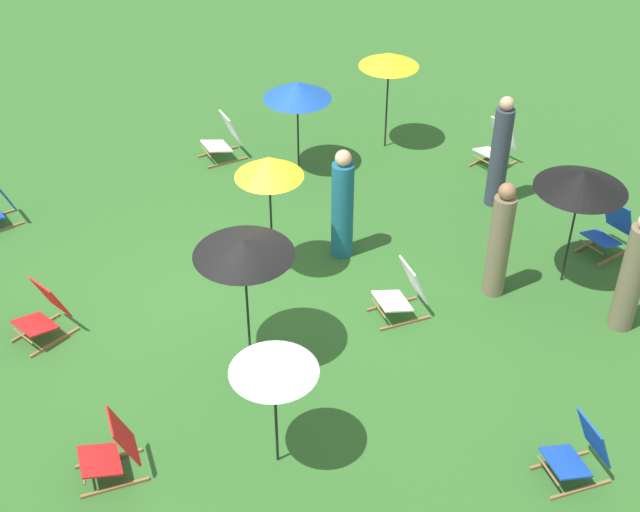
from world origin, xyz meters
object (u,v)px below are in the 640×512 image
at_px(deckchair_4, 224,139).
at_px(deckchair_0, 609,230).
at_px(deckchair_6, 403,293).
at_px(umbrella_1, 269,167).
at_px(person_3, 500,154).
at_px(deckchair_3, 112,451).
at_px(umbrella_2, 582,180).
at_px(person_2, 342,207).
at_px(person_0, 632,275).
at_px(deckchair_8, 579,453).
at_px(umbrella_4, 274,362).
at_px(umbrella_3, 389,60).
at_px(umbrella_0, 297,90).
at_px(deckchair_2, 497,145).
at_px(umbrella_5, 244,247).
at_px(person_1, 499,242).
at_px(deckchair_5, 44,313).

bearing_deg(deckchair_4, deckchair_0, 37.08).
relative_size(deckchair_4, deckchair_6, 0.98).
distance_m(deckchair_6, umbrella_1, 2.49).
xyz_separation_m(deckchair_0, person_3, (-1.93, -0.50, 0.54)).
distance_m(deckchair_3, umbrella_2, 6.93).
xyz_separation_m(umbrella_2, person_2, (-2.32, -2.29, -0.86)).
height_order(deckchair_4, person_0, person_0).
relative_size(deckchair_3, deckchair_8, 0.99).
bearing_deg(deckchair_6, deckchair_0, 94.21).
bearing_deg(person_0, person_2, -45.50).
relative_size(deckchair_6, umbrella_4, 0.51).
bearing_deg(deckchair_3, umbrella_1, 136.48).
bearing_deg(deckchair_8, deckchair_3, -108.92).
height_order(deckchair_4, person_2, person_2).
relative_size(deckchair_4, umbrella_1, 0.42).
bearing_deg(person_0, deckchair_6, -26.17).
bearing_deg(umbrella_3, umbrella_2, -3.36).
bearing_deg(person_0, umbrella_0, -64.58).
bearing_deg(umbrella_3, deckchair_6, -34.33).
xyz_separation_m(deckchair_2, umbrella_5, (1.92, -6.09, 1.39)).
bearing_deg(umbrella_0, person_1, 6.10).
relative_size(deckchair_0, umbrella_3, 0.46).
relative_size(umbrella_3, umbrella_5, 0.96).
height_order(deckchair_0, umbrella_2, umbrella_2).
relative_size(deckchair_6, person_2, 0.48).
xyz_separation_m(deckchair_3, umbrella_1, (-2.17, 3.37, 1.45)).
bearing_deg(deckchair_3, umbrella_4, 76.13).
relative_size(deckchair_0, deckchair_5, 0.97).
bearing_deg(umbrella_3, deckchair_3, -58.44).
distance_m(deckchair_8, umbrella_2, 3.87).
bearing_deg(deckchair_0, deckchair_2, 170.57).
distance_m(deckchair_6, umbrella_2, 2.84).
xyz_separation_m(umbrella_5, person_2, (-1.23, 2.30, -0.92)).
relative_size(person_1, person_3, 0.94).
xyz_separation_m(deckchair_2, deckchair_5, (0.03, -8.13, 0.00)).
xyz_separation_m(umbrella_1, person_0, (3.59, 3.34, -0.97)).
bearing_deg(deckchair_3, person_3, 117.56).
xyz_separation_m(deckchair_6, umbrella_0, (-4.09, 0.92, 1.14)).
height_order(deckchair_8, person_0, person_0).
height_order(deckchair_6, umbrella_3, umbrella_3).
xyz_separation_m(deckchair_8, person_0, (-1.46, 2.45, 0.48)).
relative_size(deckchair_6, person_3, 0.44).
bearing_deg(umbrella_4, deckchair_5, -157.94).
distance_m(person_1, person_2, 2.33).
distance_m(umbrella_3, person_2, 3.54).
relative_size(deckchair_5, umbrella_0, 0.52).
distance_m(deckchair_3, deckchair_8, 5.14).
bearing_deg(person_3, person_2, 64.77).
relative_size(deckchair_8, umbrella_2, 0.46).
bearing_deg(umbrella_4, umbrella_5, 160.19).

